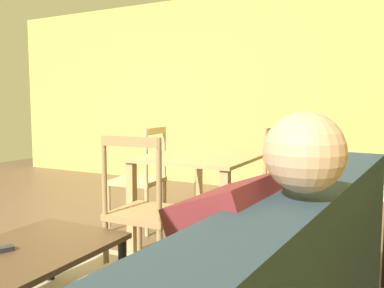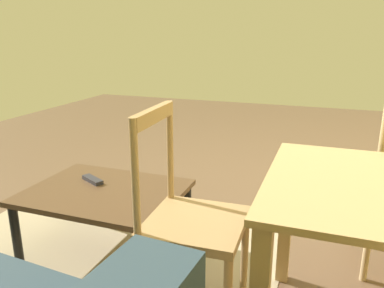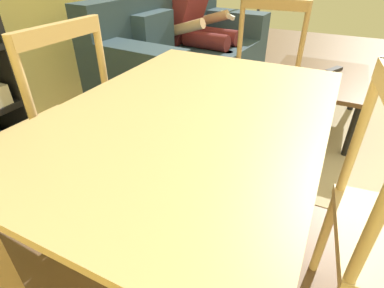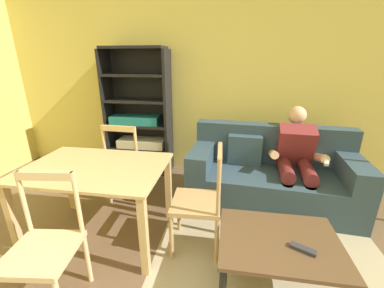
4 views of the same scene
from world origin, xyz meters
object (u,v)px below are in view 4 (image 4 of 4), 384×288
Objects in this scene: tv_remote at (303,249)px; dining_table at (96,178)px; couch at (270,175)px; person_lounging at (296,157)px; dining_chair_by_doorway at (44,248)px; dining_chair_near_wall at (128,163)px; bookshelf at (140,123)px; coffee_table at (279,245)px; dining_chair_facing_couch at (200,202)px.

tv_remote is 1.77m from dining_table.
couch is 1.29m from tv_remote.
person_lounging is 2.52m from dining_chair_by_doorway.
dining_table reaches higher than tv_remote.
dining_chair_near_wall is (-1.72, 1.08, 0.06)m from tv_remote.
dining_chair_by_doorway is (0.15, -2.23, -0.29)m from bookshelf.
dining_chair_by_doorway is (-1.68, -1.61, 0.12)m from couch.
dining_table is at bearing -84.36° from bookshelf.
dining_table is 0.72m from dining_chair_near_wall.
coffee_table is 0.17m from tv_remote.
bookshelf reaches higher than couch.
dining_chair_by_doorway is (-1.72, -0.31, 0.04)m from tv_remote.
dining_chair_near_wall reaches higher than dining_table.
tv_remote is 0.18× the size of dining_chair_facing_couch.
bookshelf is at bearing 161.08° from couch.
person_lounging is 1.29× the size of coffee_table.
couch is at bearing 43.63° from dining_chair_by_doorway.
bookshelf is 1.91m from dining_chair_facing_couch.
person_lounging is 1.20× the size of dining_chair_by_doorway.
dining_chair_by_doorway reaches higher than tv_remote.
dining_table is (-1.68, -0.91, 0.29)m from couch.
person_lounging reaches higher than dining_chair_facing_couch.
dining_chair_near_wall is at bearing 147.76° from coffee_table.
person_lounging is at bearing 73.32° from coffee_table.
person_lounging reaches higher than couch.
dining_chair_facing_couch is (-0.99, -0.90, -0.12)m from person_lounging.
dining_chair_near_wall is (-1.68, -0.21, 0.13)m from couch.
bookshelf is 1.46× the size of dining_table.
dining_chair_by_doorway is at bearing -90.10° from dining_chair_near_wall.
coffee_table is 1.64m from dining_chair_by_doorway.
dining_chair_near_wall is at bearing -174.04° from person_lounging.
dining_chair_facing_couch reaches higher than coffee_table.
couch is 1.21m from coffee_table.
person_lounging is at bearing 39.49° from dining_chair_by_doorway.
dining_table is at bearing 169.31° from coffee_table.
dining_chair_by_doorway is at bearing -90.32° from dining_table.
coffee_table is at bearing 84.57° from tv_remote.
dining_chair_near_wall is 1.18m from dining_chair_facing_couch.
dining_chair_by_doorway is (-0.96, -0.70, -0.01)m from dining_chair_facing_couch.
couch is at bearing 179.28° from person_lounging.
bookshelf is (-1.73, 1.83, 0.40)m from coffee_table.
person_lounging is at bearing 24.94° from dining_table.
person_lounging reaches higher than coffee_table.
coffee_table is at bearing -106.68° from person_lounging.
dining_table is 1.33× the size of dining_chair_by_doorway.
coffee_table is 5.11× the size of tv_remote.
couch reaches higher than dining_table.
coffee_table is 0.93× the size of dining_chair_by_doorway.
dining_chair_near_wall reaches higher than coffee_table.
couch is at bearing 6.98° from dining_chair_near_wall.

